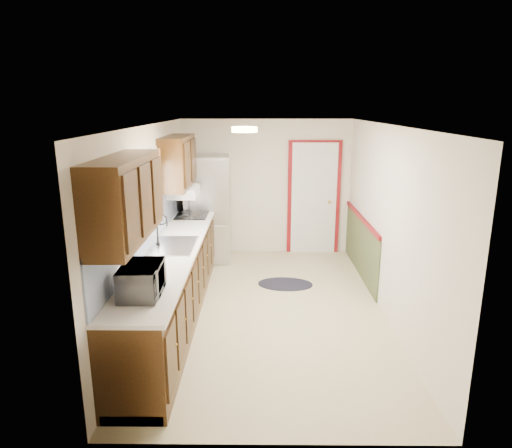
{
  "coord_description": "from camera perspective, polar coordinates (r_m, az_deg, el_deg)",
  "views": [
    {
      "loc": [
        -0.12,
        -5.58,
        2.64
      ],
      "look_at": [
        -0.17,
        0.09,
        1.15
      ],
      "focal_mm": 32.0,
      "sensor_mm": 36.0,
      "label": 1
    }
  ],
  "objects": [
    {
      "name": "ceiling_fixture",
      "position": [
        5.39,
        -1.45,
        11.73
      ],
      "size": [
        0.3,
        0.3,
        0.06
      ],
      "primitive_type": "cylinder",
      "color": "#FFD88C",
      "rests_on": "room_shell"
    },
    {
      "name": "rug",
      "position": [
        6.98,
        3.68,
        -7.5
      ],
      "size": [
        0.87,
        0.6,
        0.01
      ],
      "primitive_type": "ellipsoid",
      "rotation": [
        0.0,
        0.0,
        -0.08
      ],
      "color": "black",
      "rests_on": "ground"
    },
    {
      "name": "kitchen_run",
      "position": [
        5.71,
        -10.83,
        -4.26
      ],
      "size": [
        0.63,
        4.0,
        2.2
      ],
      "color": "#321D0B",
      "rests_on": "ground"
    },
    {
      "name": "refrigerator",
      "position": [
        7.88,
        -6.09,
        1.94
      ],
      "size": [
        0.81,
        0.79,
        1.82
      ],
      "rotation": [
        0.0,
        0.0,
        0.08
      ],
      "color": "#B7B7BC",
      "rests_on": "ground"
    },
    {
      "name": "microwave",
      "position": [
        4.31,
        -14.14,
        -6.43
      ],
      "size": [
        0.31,
        0.53,
        0.36
      ],
      "primitive_type": "imported",
      "rotation": [
        0.0,
        0.0,
        1.6
      ],
      "color": "white",
      "rests_on": "kitchen_run"
    },
    {
      "name": "back_wall_trim",
      "position": [
        8.07,
        8.41,
        2.01
      ],
      "size": [
        1.12,
        2.3,
        2.08
      ],
      "color": "maroon",
      "rests_on": "ground"
    },
    {
      "name": "cooktop",
      "position": [
        7.26,
        -8.0,
        1.11
      ],
      "size": [
        0.49,
        0.59,
        0.02
      ],
      "primitive_type": "cube",
      "color": "black",
      "rests_on": "kitchen_run"
    },
    {
      "name": "room_shell",
      "position": [
        5.77,
        1.67,
        0.25
      ],
      "size": [
        3.2,
        5.2,
        2.52
      ],
      "color": "#C4B68A",
      "rests_on": "ground"
    }
  ]
}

